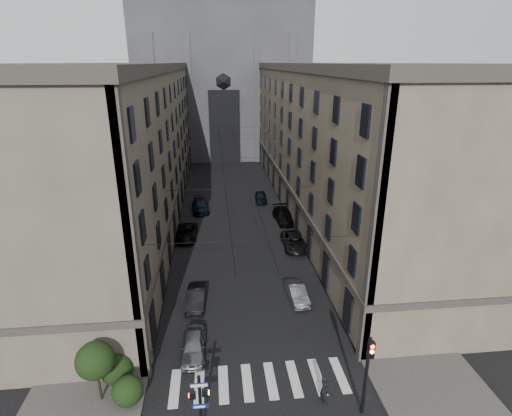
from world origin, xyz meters
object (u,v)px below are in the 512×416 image
object	(u,v)px
car_left_near	(193,346)
car_right_midfar	(284,216)
traffic_light_right	(368,368)
pedestrian_signal_left	(200,402)
car_left_midfar	(186,233)
car_right_near	(297,293)
car_right_far	(261,197)
pedestrian	(324,389)
car_right_midnear	(294,242)
gothic_tower	(222,68)
car_left_far	(200,205)
car_left_midnear	(196,298)

from	to	relation	value
car_left_near	car_right_midfar	xyz separation A→B (m)	(10.40, 23.38, 0.08)
car_right_midfar	traffic_light_right	bearing A→B (deg)	-96.08
pedestrian_signal_left	car_left_midfar	world-z (taller)	pedestrian_signal_left
pedestrian_signal_left	car_right_near	xyz separation A→B (m)	(7.74, 12.36, -1.67)
traffic_light_right	car_left_midfar	xyz separation A→B (m)	(-11.36, 25.59, -2.60)
traffic_light_right	car_right_near	bearing A→B (deg)	96.58
car_right_midfar	car_right_far	bearing A→B (deg)	99.43
car_left_near	car_right_near	world-z (taller)	car_left_near
traffic_light_right	pedestrian	bearing A→B (deg)	151.51
car_right_midnear	pedestrian	size ratio (longest dim) A/B	2.76
gothic_tower	car_right_far	world-z (taller)	gothic_tower
car_left_far	car_right_midnear	distance (m)	16.36
pedestrian_signal_left	car_left_near	xyz separation A→B (m)	(-0.69, 6.50, -1.63)
pedestrian	car_right_far	bearing A→B (deg)	-13.25
traffic_light_right	gothic_tower	bearing A→B (deg)	94.38
car_right_near	car_right_midnear	xyz separation A→B (m)	(1.77, 9.94, 0.07)
car_left_midnear	car_left_far	world-z (taller)	car_left_far
pedestrian_signal_left	car_left_midnear	size ratio (longest dim) A/B	0.96
car_right_near	pedestrian	distance (m)	10.88
gothic_tower	pedestrian_signal_left	bearing A→B (deg)	-92.74
car_right_midfar	pedestrian	xyz separation A→B (m)	(-2.59, -28.38, 0.16)
pedestrian_signal_left	car_right_midfar	size ratio (longest dim) A/B	0.75
car_right_near	car_right_far	distance (m)	25.35
gothic_tower	car_right_near	distance (m)	63.60
gothic_tower	pedestrian_signal_left	xyz separation A→B (m)	(-3.51, -73.46, -15.48)
gothic_tower	car_right_near	world-z (taller)	gothic_tower
gothic_tower	car_left_far	bearing A→B (deg)	-96.50
car_right_midnear	pedestrian	distance (m)	20.93
car_right_near	pedestrian	bearing A→B (deg)	-96.68
traffic_light_right	car_left_near	size ratio (longest dim) A/B	1.28
traffic_light_right	car_left_midnear	xyz separation A→B (m)	(-9.80, 12.01, -2.60)
car_right_far	car_right_midnear	bearing A→B (deg)	-79.35
pedestrian_signal_left	car_left_midnear	xyz separation A→B (m)	(-0.69, 12.43, -1.63)
car_left_midfar	car_right_midfar	size ratio (longest dim) A/B	0.93
car_left_midnear	car_right_midnear	size ratio (longest dim) A/B	0.81
car_left_near	car_right_near	bearing A→B (deg)	35.58
car_right_midfar	gothic_tower	bearing A→B (deg)	93.18
car_left_near	car_left_midfar	world-z (taller)	car_left_midfar
traffic_light_right	car_left_far	bearing A→B (deg)	106.15
pedestrian_signal_left	car_right_far	size ratio (longest dim) A/B	0.98
car_left_near	car_left_far	world-z (taller)	car_left_far
car_right_near	car_right_midnear	bearing A→B (deg)	76.46
pedestrian_signal_left	car_right_midnear	bearing A→B (deg)	66.91
traffic_light_right	car_left_midfar	distance (m)	28.12
car_left_midnear	pedestrian	xyz separation A→B (m)	(7.81, -10.93, 0.25)
car_left_near	car_left_midnear	distance (m)	5.93
gothic_tower	car_left_far	distance (m)	42.35
pedestrian_signal_left	car_left_midfar	size ratio (longest dim) A/B	0.80
car_right_near	car_left_near	bearing A→B (deg)	-148.65
car_right_near	pedestrian_signal_left	bearing A→B (deg)	-125.51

